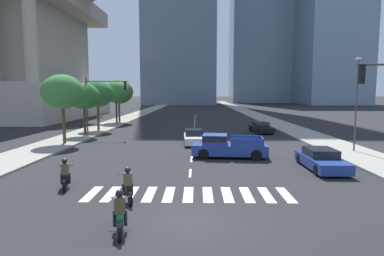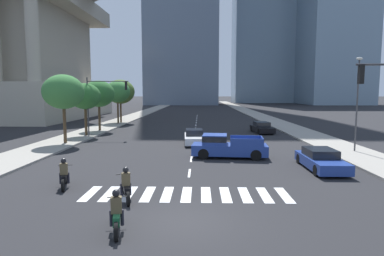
{
  "view_description": "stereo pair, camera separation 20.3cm",
  "coord_description": "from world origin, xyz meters",
  "px_view_note": "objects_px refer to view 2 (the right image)",
  "views": [
    {
      "loc": [
        0.42,
        -11.43,
        4.68
      ],
      "look_at": [
        0.0,
        13.13,
        2.0
      ],
      "focal_mm": 30.32,
      "sensor_mm": 36.0,
      "label": 1
    },
    {
      "loc": [
        0.62,
        -11.43,
        4.68
      ],
      "look_at": [
        0.0,
        13.13,
        2.0
      ],
      "focal_mm": 30.32,
      "sensor_mm": 36.0,
      "label": 2
    }
  ],
  "objects_px": {
    "sedan_blue_0": "(321,160)",
    "street_tree_fifth": "(120,92)",
    "motorcycle_lead": "(117,215)",
    "street_lamp_east": "(357,97)",
    "pickup_truck": "(226,146)",
    "sedan_white_1": "(194,137)",
    "traffic_signal_far": "(102,96)",
    "street_tree_nearest": "(63,92)",
    "motorcycle_trailing": "(64,176)",
    "street_tree_third": "(99,94)",
    "motorcycle_third": "(126,187)",
    "sedan_black_2": "(262,128)",
    "street_tree_second": "(85,96)",
    "street_tree_fourth": "(117,92)"
  },
  "relations": [
    {
      "from": "street_tree_third",
      "to": "motorcycle_third",
      "type": "bearing_deg",
      "value": -70.37
    },
    {
      "from": "street_tree_third",
      "to": "street_tree_fifth",
      "type": "height_order",
      "value": "street_tree_fifth"
    },
    {
      "from": "street_tree_second",
      "to": "motorcycle_lead",
      "type": "bearing_deg",
      "value": -68.35
    },
    {
      "from": "motorcycle_lead",
      "to": "sedan_blue_0",
      "type": "relative_size",
      "value": 0.43
    },
    {
      "from": "motorcycle_trailing",
      "to": "sedan_black_2",
      "type": "height_order",
      "value": "motorcycle_trailing"
    },
    {
      "from": "sedan_blue_0",
      "to": "street_tree_fifth",
      "type": "xyz_separation_m",
      "value": [
        -19.65,
        29.82,
        4.24
      ]
    },
    {
      "from": "sedan_white_1",
      "to": "street_tree_second",
      "type": "height_order",
      "value": "street_tree_second"
    },
    {
      "from": "traffic_signal_far",
      "to": "street_tree_fifth",
      "type": "height_order",
      "value": "street_tree_fifth"
    },
    {
      "from": "pickup_truck",
      "to": "street_tree_fifth",
      "type": "distance_m",
      "value": 30.12
    },
    {
      "from": "motorcycle_trailing",
      "to": "sedan_white_1",
      "type": "relative_size",
      "value": 0.42
    },
    {
      "from": "pickup_truck",
      "to": "street_tree_fifth",
      "type": "height_order",
      "value": "street_tree_fifth"
    },
    {
      "from": "sedan_white_1",
      "to": "street_tree_nearest",
      "type": "distance_m",
      "value": 12.42
    },
    {
      "from": "motorcycle_third",
      "to": "sedan_black_2",
      "type": "bearing_deg",
      "value": -42.42
    },
    {
      "from": "motorcycle_third",
      "to": "street_lamp_east",
      "type": "xyz_separation_m",
      "value": [
        15.33,
        11.58,
        3.76
      ]
    },
    {
      "from": "street_tree_third",
      "to": "street_tree_fifth",
      "type": "xyz_separation_m",
      "value": [
        -0.0,
        10.64,
        0.28
      ]
    },
    {
      "from": "traffic_signal_far",
      "to": "street_tree_fourth",
      "type": "bearing_deg",
      "value": 98.06
    },
    {
      "from": "traffic_signal_far",
      "to": "street_tree_nearest",
      "type": "xyz_separation_m",
      "value": [
        -1.98,
        -5.07,
        0.41
      ]
    },
    {
      "from": "sedan_white_1",
      "to": "traffic_signal_far",
      "type": "bearing_deg",
      "value": -116.63
    },
    {
      "from": "street_tree_third",
      "to": "pickup_truck",
      "type": "bearing_deg",
      "value": -48.03
    },
    {
      "from": "motorcycle_third",
      "to": "sedan_white_1",
      "type": "height_order",
      "value": "motorcycle_third"
    },
    {
      "from": "sedan_blue_0",
      "to": "street_tree_nearest",
      "type": "distance_m",
      "value": 22.03
    },
    {
      "from": "motorcycle_trailing",
      "to": "street_tree_nearest",
      "type": "height_order",
      "value": "street_tree_nearest"
    },
    {
      "from": "street_tree_second",
      "to": "street_tree_third",
      "type": "bearing_deg",
      "value": 90.0
    },
    {
      "from": "pickup_truck",
      "to": "street_lamp_east",
      "type": "xyz_separation_m",
      "value": [
        10.22,
        2.07,
        3.53
      ]
    },
    {
      "from": "sedan_blue_0",
      "to": "street_tree_second",
      "type": "bearing_deg",
      "value": -126.22
    },
    {
      "from": "motorcycle_third",
      "to": "street_lamp_east",
      "type": "height_order",
      "value": "street_lamp_east"
    },
    {
      "from": "pickup_truck",
      "to": "street_tree_third",
      "type": "distance_m",
      "value": 21.4
    },
    {
      "from": "sedan_white_1",
      "to": "street_tree_fifth",
      "type": "relative_size",
      "value": 0.74
    },
    {
      "from": "motorcycle_third",
      "to": "sedan_black_2",
      "type": "relative_size",
      "value": 0.45
    },
    {
      "from": "sedan_white_1",
      "to": "sedan_black_2",
      "type": "xyz_separation_m",
      "value": [
        7.8,
        8.38,
        -0.02
      ]
    },
    {
      "from": "motorcycle_lead",
      "to": "street_lamp_east",
      "type": "xyz_separation_m",
      "value": [
        14.9,
        14.82,
        3.76
      ]
    },
    {
      "from": "motorcycle_lead",
      "to": "traffic_signal_far",
      "type": "bearing_deg",
      "value": 5.05
    },
    {
      "from": "sedan_white_1",
      "to": "street_tree_fifth",
      "type": "xyz_separation_m",
      "value": [
        -11.68,
        19.96,
        4.21
      ]
    },
    {
      "from": "motorcycle_trailing",
      "to": "street_tree_third",
      "type": "distance_m",
      "value": 24.36
    },
    {
      "from": "sedan_blue_0",
      "to": "street_tree_fifth",
      "type": "height_order",
      "value": "street_tree_fifth"
    },
    {
      "from": "sedan_black_2",
      "to": "sedan_white_1",
      "type": "bearing_deg",
      "value": -48.89
    },
    {
      "from": "street_tree_fourth",
      "to": "street_tree_third",
      "type": "bearing_deg",
      "value": -90.0
    },
    {
      "from": "street_tree_fourth",
      "to": "street_lamp_east",
      "type": "bearing_deg",
      "value": -42.81
    },
    {
      "from": "motorcycle_lead",
      "to": "street_lamp_east",
      "type": "distance_m",
      "value": 21.35
    },
    {
      "from": "sedan_blue_0",
      "to": "sedan_white_1",
      "type": "distance_m",
      "value": 12.68
    },
    {
      "from": "motorcycle_lead",
      "to": "pickup_truck",
      "type": "bearing_deg",
      "value": -32.76
    },
    {
      "from": "motorcycle_lead",
      "to": "street_tree_third",
      "type": "bearing_deg",
      "value": 5.72
    },
    {
      "from": "pickup_truck",
      "to": "sedan_blue_0",
      "type": "bearing_deg",
      "value": 152.71
    },
    {
      "from": "street_tree_third",
      "to": "sedan_blue_0",
      "type": "bearing_deg",
      "value": -44.31
    },
    {
      "from": "traffic_signal_far",
      "to": "street_tree_nearest",
      "type": "relative_size",
      "value": 0.99
    },
    {
      "from": "street_tree_second",
      "to": "street_tree_fifth",
      "type": "distance_m",
      "value": 15.35
    },
    {
      "from": "motorcycle_trailing",
      "to": "street_tree_nearest",
      "type": "relative_size",
      "value": 0.33
    },
    {
      "from": "motorcycle_lead",
      "to": "motorcycle_third",
      "type": "bearing_deg",
      "value": -4.98
    },
    {
      "from": "street_lamp_east",
      "to": "street_tree_second",
      "type": "xyz_separation_m",
      "value": [
        -24.32,
        8.9,
        -0.05
      ]
    },
    {
      "from": "motorcycle_third",
      "to": "street_tree_nearest",
      "type": "relative_size",
      "value": 0.35
    }
  ]
}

